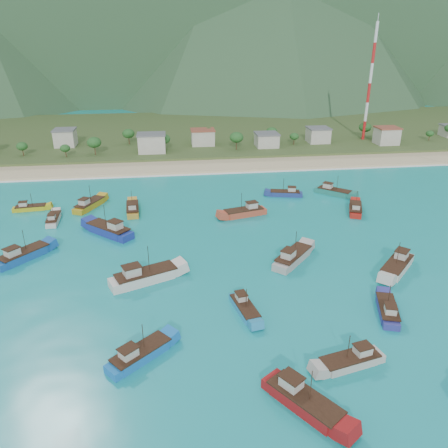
{
  "coord_description": "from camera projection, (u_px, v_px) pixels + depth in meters",
  "views": [
    {
      "loc": [
        -18.59,
        -76.84,
        44.44
      ],
      "look_at": [
        -6.07,
        18.0,
        3.0
      ],
      "focal_mm": 35.0,
      "sensor_mm": 36.0,
      "label": 1
    }
  ],
  "objects": [
    {
      "name": "boat_24",
      "position": [
        293.0,
        258.0,
        92.93
      ],
      "size": [
        10.8,
        11.36,
        7.15
      ],
      "rotation": [
        0.0,
        0.0,
        5.54
      ],
      "color": "#A39A94",
      "rests_on": "ground"
    },
    {
      "name": "boat_16",
      "position": [
        30.0,
        208.0,
        120.47
      ],
      "size": [
        9.08,
        3.56,
        5.23
      ],
      "rotation": [
        0.0,
        0.0,
        4.82
      ],
      "color": "gold",
      "rests_on": "ground"
    },
    {
      "name": "boat_11",
      "position": [
        145.0,
        277.0,
        85.29
      ],
      "size": [
        13.87,
        8.79,
        7.9
      ],
      "rotation": [
        0.0,
        0.0,
        5.11
      ],
      "color": "beige",
      "rests_on": "ground"
    },
    {
      "name": "boat_13",
      "position": [
        53.0,
        219.0,
        113.04
      ],
      "size": [
        3.28,
        9.26,
        5.38
      ],
      "rotation": [
        0.0,
        0.0,
        0.07
      ],
      "color": "beige",
      "rests_on": "ground"
    },
    {
      "name": "land",
      "position": [
        204.0,
        132.0,
        217.16
      ],
      "size": [
        400.0,
        110.0,
        2.4
      ],
      "primitive_type": "cube",
      "color": "#385123",
      "rests_on": "ground"
    },
    {
      "name": "boat_19",
      "position": [
        245.0,
        309.0,
        76.19
      ],
      "size": [
        4.45,
        9.46,
        5.38
      ],
      "rotation": [
        0.0,
        0.0,
        3.34
      ],
      "color": "teal",
      "rests_on": "ground"
    },
    {
      "name": "boat_8",
      "position": [
        90.0,
        205.0,
        121.99
      ],
      "size": [
        8.07,
        11.6,
        6.68
      ],
      "rotation": [
        0.0,
        0.0,
        5.82
      ],
      "color": "#B38D17",
      "rests_on": "ground"
    },
    {
      "name": "boat_27",
      "position": [
        355.0,
        209.0,
        119.21
      ],
      "size": [
        6.73,
        10.77,
        6.13
      ],
      "rotation": [
        0.0,
        0.0,
        5.9
      ],
      "color": "#A71B12",
      "rests_on": "ground"
    },
    {
      "name": "surf_line",
      "position": [
        222.0,
        173.0,
        153.03
      ],
      "size": [
        400.0,
        2.5,
        0.08
      ],
      "primitive_type": "cube",
      "color": "white",
      "rests_on": "ground"
    },
    {
      "name": "boat_22",
      "position": [
        23.0,
        256.0,
        93.86
      ],
      "size": [
        10.5,
        11.18,
        7.0
      ],
      "rotation": [
        0.0,
        0.0,
        5.55
      ],
      "color": "#154F9F",
      "rests_on": "ground"
    },
    {
      "name": "boat_21",
      "position": [
        397.0,
        266.0,
        89.48
      ],
      "size": [
        11.0,
        11.12,
        7.13
      ],
      "rotation": [
        0.0,
        0.0,
        2.37
      ],
      "color": "beige",
      "rests_on": "ground"
    },
    {
      "name": "beach",
      "position": [
        219.0,
        166.0,
        161.67
      ],
      "size": [
        400.0,
        18.0,
        1.2
      ],
      "primitive_type": "cube",
      "color": "beige",
      "rests_on": "ground"
    },
    {
      "name": "boat_12",
      "position": [
        303.0,
        401.0,
        56.52
      ],
      "size": [
        9.49,
        11.5,
        6.87
      ],
      "rotation": [
        0.0,
        0.0,
        3.75
      ],
      "color": "maroon",
      "rests_on": "ground"
    },
    {
      "name": "ground",
      "position": [
        265.0,
        270.0,
        89.8
      ],
      "size": [
        600.0,
        600.0,
        0.0
      ],
      "primitive_type": "plane",
      "color": "#0B826E",
      "rests_on": "ground"
    },
    {
      "name": "boat_23",
      "position": [
        109.0,
        230.0,
        105.66
      ],
      "size": [
        12.3,
        11.87,
        7.8
      ],
      "rotation": [
        0.0,
        0.0,
        0.82
      ],
      "color": "navy",
      "rests_on": "ground"
    },
    {
      "name": "vegetation",
      "position": [
        184.0,
        139.0,
        179.6
      ],
      "size": [
        277.31,
        25.87,
        9.05
      ],
      "color": "#235623",
      "rests_on": "ground"
    },
    {
      "name": "boat_2",
      "position": [
        244.0,
        212.0,
        116.75
      ],
      "size": [
        12.17,
        6.33,
        6.9
      ],
      "rotation": [
        0.0,
        0.0,
        1.83
      ],
      "color": "#B3452D",
      "rests_on": "ground"
    },
    {
      "name": "boat_6",
      "position": [
        133.0,
        209.0,
        119.12
      ],
      "size": [
        3.85,
        10.81,
        6.28
      ],
      "rotation": [
        0.0,
        0.0,
        0.07
      ],
      "color": "#B7892A",
      "rests_on": "ground"
    },
    {
      "name": "village",
      "position": [
        213.0,
        139.0,
        180.88
      ],
      "size": [
        222.11,
        27.16,
        7.63
      ],
      "color": "beige",
      "rests_on": "ground"
    },
    {
      "name": "boat_20",
      "position": [
        334.0,
        192.0,
        132.21
      ],
      "size": [
        10.36,
        9.79,
        6.51
      ],
      "rotation": [
        0.0,
        0.0,
        3.98
      ],
      "color": "#1E7669",
      "rests_on": "ground"
    },
    {
      "name": "radio_tower",
      "position": [
        370.0,
        83.0,
        186.09
      ],
      "size": [
        1.2,
        1.2,
        48.17
      ],
      "color": "red",
      "rests_on": "ground"
    },
    {
      "name": "boat_28",
      "position": [
        388.0,
        311.0,
        75.49
      ],
      "size": [
        5.71,
        10.03,
        5.69
      ],
      "rotation": [
        0.0,
        0.0,
        5.96
      ],
      "color": "navy",
      "rests_on": "ground"
    },
    {
      "name": "boat_18",
      "position": [
        351.0,
        361.0,
        63.72
      ],
      "size": [
        10.39,
        5.11,
        5.9
      ],
      "rotation": [
        0.0,
        0.0,
        1.8
      ],
      "color": "#B5AFA5",
      "rests_on": "ground"
    },
    {
      "name": "boat_3",
      "position": [
        286.0,
        194.0,
        131.22
      ],
      "size": [
        10.12,
        4.98,
        5.75
      ],
      "rotation": [
        0.0,
        0.0,
        1.34
      ],
      "color": "navy",
      "rests_on": "ground"
    },
    {
      "name": "boat_0",
      "position": [
        140.0,
        355.0,
        64.91
      ],
      "size": [
        10.05,
        9.14,
        6.21
      ],
      "rotation": [
        0.0,
        0.0,
        5.41
      ],
      "color": "blue",
      "rests_on": "ground"
    }
  ]
}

